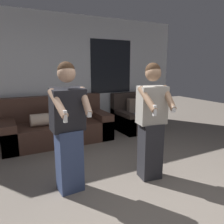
{
  "coord_description": "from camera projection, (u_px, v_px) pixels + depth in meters",
  "views": [
    {
      "loc": [
        -1.48,
        -1.65,
        1.56
      ],
      "look_at": [
        -0.23,
        0.77,
        0.99
      ],
      "focal_mm": 35.0,
      "sensor_mm": 36.0,
      "label": 1
    }
  ],
  "objects": [
    {
      "name": "wall_back",
      "position": [
        71.0,
        75.0,
        5.06
      ],
      "size": [
        5.68,
        0.07,
        2.7
      ],
      "color": "silver",
      "rests_on": "ground_plane"
    },
    {
      "name": "couch",
      "position": [
        57.0,
        126.0,
        4.62
      ],
      "size": [
        2.18,
        0.96,
        0.93
      ],
      "color": "#472D23",
      "rests_on": "ground_plane"
    },
    {
      "name": "armchair",
      "position": [
        134.0,
        118.0,
        5.47
      ],
      "size": [
        0.92,
        0.95,
        0.89
      ],
      "color": "#332823",
      "rests_on": "ground_plane"
    },
    {
      "name": "person_right",
      "position": [
        151.0,
        122.0,
        2.98
      ],
      "size": [
        0.44,
        0.49,
        1.61
      ],
      "color": "#28282D",
      "rests_on": "ground_plane"
    },
    {
      "name": "ground_plane",
      "position": [
        163.0,
        210.0,
        2.42
      ],
      "size": [
        14.0,
        14.0,
        0.0
      ],
      "primitive_type": "plane",
      "color": "slate"
    },
    {
      "name": "person_left",
      "position": [
        69.0,
        128.0,
        2.65
      ],
      "size": [
        0.46,
        0.49,
        1.62
      ],
      "color": "#384770",
      "rests_on": "ground_plane"
    }
  ]
}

